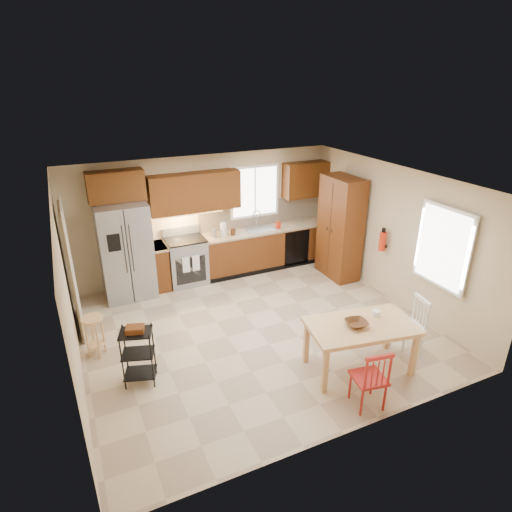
{
  "coord_description": "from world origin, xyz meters",
  "views": [
    {
      "loc": [
        -2.57,
        -5.54,
        3.97
      ],
      "look_at": [
        0.17,
        0.4,
        1.15
      ],
      "focal_mm": 30.0,
      "sensor_mm": 36.0,
      "label": 1
    }
  ],
  "objects": [
    {
      "name": "table_bowl",
      "position": [
        0.8,
        -1.54,
        0.74
      ],
      "size": [
        0.35,
        0.35,
        0.07
      ],
      "primitive_type": "imported",
      "rotation": [
        0.0,
        0.0,
        -0.17
      ],
      "color": "#4E2E14",
      "rests_on": "dining_table"
    },
    {
      "name": "table_jar",
      "position": [
        1.22,
        -1.45,
        0.77
      ],
      "size": [
        0.12,
        0.12,
        0.12
      ],
      "primitive_type": "cylinder",
      "rotation": [
        0.0,
        0.0,
        -0.17
      ],
      "color": "white",
      "rests_on": "dining_table"
    },
    {
      "name": "bar_stool",
      "position": [
        -2.5,
        0.38,
        0.33
      ],
      "size": [
        0.32,
        0.32,
        0.65
      ],
      "primitive_type": null,
      "rotation": [
        0.0,
        0.0,
        -0.02
      ],
      "color": "tan",
      "rests_on": "floor"
    },
    {
      "name": "paper_towel",
      "position": [
        0.25,
        2.15,
        1.04
      ],
      "size": [
        0.12,
        0.12,
        0.28
      ],
      "primitive_type": "cylinder",
      "color": "white",
      "rests_on": "base_cabinet_run"
    },
    {
      "name": "undercab_glow",
      "position": [
        -0.55,
        2.3,
        1.43
      ],
      "size": [
        1.6,
        0.3,
        0.01
      ],
      "primitive_type": "cube",
      "color": "#FFBF66",
      "rests_on": "wall_back"
    },
    {
      "name": "canister_steel",
      "position": [
        0.05,
        2.15,
        0.99
      ],
      "size": [
        0.11,
        0.11,
        0.18
      ],
      "primitive_type": "cylinder",
      "color": "gray",
      "rests_on": "base_cabinet_run"
    },
    {
      "name": "chair_white",
      "position": [
        1.84,
        -1.49,
        0.44
      ],
      "size": [
        0.48,
        0.48,
        0.88
      ],
      "primitive_type": null,
      "rotation": [
        0.0,
        0.0,
        1.4
      ],
      "color": "white",
      "rests_on": "floor"
    },
    {
      "name": "window_back",
      "position": [
        1.1,
        2.48,
        1.65
      ],
      "size": [
        1.12,
        0.04,
        1.12
      ],
      "primitive_type": "cube",
      "color": "white",
      "rests_on": "wall_back"
    },
    {
      "name": "dining_table",
      "position": [
        0.89,
        -1.54,
        0.36
      ],
      "size": [
        1.62,
        1.09,
        0.73
      ],
      "primitive_type": null,
      "rotation": [
        0.0,
        0.0,
        -0.17
      ],
      "color": "tan",
      "rests_on": "floor"
    },
    {
      "name": "base_cabinet_run",
      "position": [
        1.29,
        2.2,
        0.45
      ],
      "size": [
        2.92,
        0.6,
        0.9
      ],
      "primitive_type": "cube",
      "color": "#592D10",
      "rests_on": "floor"
    },
    {
      "name": "pantry",
      "position": [
        2.43,
        1.2,
        1.05
      ],
      "size": [
        0.5,
        0.95,
        2.1
      ],
      "primitive_type": "cube",
      "color": "#592D10",
      "rests_on": "floor"
    },
    {
      "name": "canister_wood",
      "position": [
        0.45,
        2.12,
        0.97
      ],
      "size": [
        0.1,
        0.1,
        0.14
      ],
      "primitive_type": "cylinder",
      "color": "#4E2E14",
      "rests_on": "base_cabinet_run"
    },
    {
      "name": "upper_right_block",
      "position": [
        2.25,
        2.33,
        1.83
      ],
      "size": [
        1.0,
        0.35,
        0.75
      ],
      "primitive_type": "cube",
      "color": "#582E0E",
      "rests_on": "wall_back"
    },
    {
      "name": "soap_bottle",
      "position": [
        1.48,
        2.1,
        1.0
      ],
      "size": [
        0.09,
        0.09,
        0.19
      ],
      "primitive_type": "imported",
      "color": "red",
      "rests_on": "base_cabinet_run"
    },
    {
      "name": "base_cabinet_narrow",
      "position": [
        -1.1,
        2.2,
        0.45
      ],
      "size": [
        0.3,
        0.6,
        0.9
      ],
      "primitive_type": "cube",
      "color": "#592D10",
      "rests_on": "floor"
    },
    {
      "name": "range_stove",
      "position": [
        -0.55,
        2.19,
        0.46
      ],
      "size": [
        0.76,
        0.63,
        0.92
      ],
      "primitive_type": "cube",
      "color": "gray",
      "rests_on": "floor"
    },
    {
      "name": "fire_extinguisher",
      "position": [
        2.63,
        0.15,
        1.1
      ],
      "size": [
        0.12,
        0.12,
        0.36
      ],
      "primitive_type": "cylinder",
      "color": "red",
      "rests_on": "wall_right"
    },
    {
      "name": "wall_left",
      "position": [
        -2.75,
        0.0,
        1.25
      ],
      "size": [
        0.02,
        5.0,
        2.5
      ],
      "primitive_type": "cube",
      "color": "#CCB793",
      "rests_on": "ground"
    },
    {
      "name": "upper_over_fridge",
      "position": [
        -1.7,
        2.33,
        2.1
      ],
      "size": [
        1.0,
        0.35,
        0.55
      ],
      "primitive_type": "cube",
      "color": "#582E0E",
      "rests_on": "wall_back"
    },
    {
      "name": "backsplash",
      "position": [
        1.29,
        2.48,
        1.18
      ],
      "size": [
        2.92,
        0.03,
        0.55
      ],
      "primitive_type": "cube",
      "color": "beige",
      "rests_on": "wall_back"
    },
    {
      "name": "dishwasher",
      "position": [
        1.85,
        1.91,
        0.45
      ],
      "size": [
        0.6,
        0.02,
        0.78
      ],
      "primitive_type": "cube",
      "color": "black",
      "rests_on": "floor"
    },
    {
      "name": "wall_right",
      "position": [
        2.75,
        0.0,
        1.25
      ],
      "size": [
        0.02,
        5.0,
        2.5
      ],
      "primitive_type": "cube",
      "color": "#CCB793",
      "rests_on": "ground"
    },
    {
      "name": "wall_front",
      "position": [
        0.0,
        -2.5,
        1.25
      ],
      "size": [
        5.5,
        0.02,
        2.5
      ],
      "primitive_type": "cube",
      "color": "#CCB793",
      "rests_on": "ground"
    },
    {
      "name": "refrigerator",
      "position": [
        -1.7,
        2.12,
        0.91
      ],
      "size": [
        0.92,
        0.75,
        1.82
      ],
      "primitive_type": "cube",
      "color": "gray",
      "rests_on": "floor"
    },
    {
      "name": "floor",
      "position": [
        0.0,
        0.0,
        0.0
      ],
      "size": [
        5.5,
        5.5,
        0.0
      ],
      "primitive_type": "plane",
      "color": "tan",
      "rests_on": "ground"
    },
    {
      "name": "window_right",
      "position": [
        2.68,
        -1.15,
        1.45
      ],
      "size": [
        0.04,
        1.02,
        1.32
      ],
      "primitive_type": "cube",
      "color": "white",
      "rests_on": "wall_right"
    },
    {
      "name": "sink",
      "position": [
        1.1,
        2.2,
        0.86
      ],
      "size": [
        0.62,
        0.46,
        0.16
      ],
      "primitive_type": "cube",
      "color": "gray",
      "rests_on": "base_cabinet_run"
    },
    {
      "name": "wall_back",
      "position": [
        0.0,
        2.5,
        1.25
      ],
      "size": [
        5.5,
        0.02,
        2.5
      ],
      "primitive_type": "cube",
      "color": "#CCB793",
      "rests_on": "ground"
    },
    {
      "name": "ceiling",
      "position": [
        0.0,
        0.0,
        2.5
      ],
      "size": [
        5.5,
        5.0,
        0.02
      ],
      "primitive_type": "cube",
      "color": "silver",
      "rests_on": "ground"
    },
    {
      "name": "chair_red",
      "position": [
        0.54,
        -2.19,
        0.44
      ],
      "size": [
        0.48,
        0.48,
        0.88
      ],
      "primitive_type": null,
      "rotation": [
        0.0,
        0.0,
        -0.17
      ],
      "color": "maroon",
      "rests_on": "floor"
    },
    {
      "name": "upper_left_block",
      "position": [
        -0.25,
        2.33,
        1.83
      ],
      "size": [
        1.8,
        0.35,
        0.75
      ],
      "primitive_type": "cube",
      "color": "#582E0E",
      "rests_on": "wall_back"
    },
    {
      "name": "doorway",
      "position": [
        -2.67,
        1.3,
        1.05
      ],
      "size": [
        0.04,
        0.95,
        2.1
      ],
      "primitive_type": "cube",
      "color": "#8C7A59",
      "rests_on": "wall_left"
    },
    {
      "name": "utility_cart",
      "position": [
        -2.01,
        -0.52,
        0.42
      ],
      "size": [
        0.5,
        0.44,
        0.85
      ],
      "primitive_type": null,
      "rotation": [
        0.0,
        0.0,
        -0.31
      ],
      "color": "black",
      "rests_on": "floor"
    }
  ]
}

